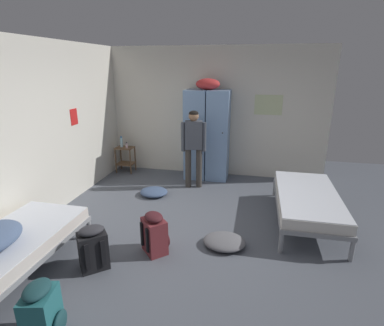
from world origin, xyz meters
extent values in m
plane|color=#565B66|center=(0.00, 0.00, 0.00)|extent=(8.03, 8.03, 0.00)
cube|color=silver|center=(0.00, 2.54, 1.35)|extent=(4.64, 0.06, 2.70)
cube|color=silver|center=(-2.29, 0.00, 1.35)|extent=(0.06, 5.02, 2.70)
cube|color=beige|center=(1.09, 2.51, 1.55)|extent=(0.55, 0.01, 0.40)
cube|color=red|center=(-2.26, 0.88, 1.45)|extent=(0.01, 0.20, 0.28)
cube|color=#7A9ECC|center=(-0.34, 2.23, 0.93)|extent=(0.44, 0.52, 1.85)
cylinder|color=black|center=(-0.22, 1.96, 1.05)|extent=(0.02, 0.03, 0.02)
cube|color=#7A9ECC|center=(0.12, 2.23, 0.93)|extent=(0.44, 0.52, 1.85)
cylinder|color=black|center=(0.24, 1.96, 1.05)|extent=(0.02, 0.03, 0.02)
ellipsoid|color=red|center=(-0.11, 2.23, 1.96)|extent=(0.48, 0.36, 0.22)
cylinder|color=brown|center=(-2.14, 2.07, 0.28)|extent=(0.03, 0.03, 0.55)
cylinder|color=brown|center=(-1.79, 2.07, 0.28)|extent=(0.03, 0.03, 0.55)
cylinder|color=brown|center=(-2.14, 2.34, 0.28)|extent=(0.03, 0.03, 0.55)
cylinder|color=brown|center=(-1.79, 2.34, 0.28)|extent=(0.03, 0.03, 0.55)
cube|color=brown|center=(-1.96, 2.20, 0.19)|extent=(0.38, 0.30, 0.02)
cube|color=brown|center=(-1.96, 2.20, 0.56)|extent=(0.38, 0.30, 0.02)
cylinder|color=gray|center=(2.13, 1.52, 0.14)|extent=(0.06, 0.06, 0.28)
cylinder|color=gray|center=(1.29, 1.52, 0.14)|extent=(0.06, 0.06, 0.28)
cylinder|color=gray|center=(2.13, -0.32, 0.14)|extent=(0.06, 0.06, 0.28)
cylinder|color=gray|center=(1.29, -0.32, 0.14)|extent=(0.06, 0.06, 0.28)
cube|color=gray|center=(1.71, 0.60, 0.31)|extent=(0.90, 1.90, 0.06)
cube|color=silver|center=(1.71, 0.60, 0.41)|extent=(0.87, 1.84, 0.14)
cube|color=silver|center=(1.71, 0.60, 0.49)|extent=(0.86, 1.82, 0.01)
cylinder|color=gray|center=(-2.13, -0.54, 0.14)|extent=(0.06, 0.06, 0.28)
cylinder|color=gray|center=(-1.29, -0.54, 0.14)|extent=(0.06, 0.06, 0.28)
cube|color=gray|center=(-1.71, -1.46, 0.31)|extent=(0.90, 1.90, 0.06)
cube|color=silver|center=(-1.71, -1.46, 0.41)|extent=(0.87, 1.84, 0.14)
cube|color=silver|center=(-1.71, -1.46, 0.49)|extent=(0.86, 1.82, 0.01)
cylinder|color=#3D3833|center=(-0.16, 1.66, 0.39)|extent=(0.12, 0.12, 0.79)
cylinder|color=#3D3833|center=(-0.37, 1.61, 0.39)|extent=(0.12, 0.12, 0.79)
cube|color=#474C56|center=(-0.27, 1.63, 1.05)|extent=(0.36, 0.26, 0.54)
cylinder|color=#474C56|center=(-0.07, 1.68, 1.02)|extent=(0.08, 0.08, 0.56)
cylinder|color=#474C56|center=(-0.46, 1.59, 1.02)|extent=(0.08, 0.08, 0.56)
sphere|color=#936B4C|center=(-0.27, 1.63, 1.41)|extent=(0.19, 0.19, 0.19)
ellipsoid|color=black|center=(-0.27, 1.63, 1.46)|extent=(0.18, 0.18, 0.11)
cylinder|color=#B2DBEA|center=(-2.04, 2.22, 0.68)|extent=(0.06, 0.06, 0.21)
cylinder|color=#2666B2|center=(-2.04, 2.22, 0.80)|extent=(0.03, 0.03, 0.03)
cylinder|color=beige|center=(-1.89, 2.16, 0.63)|extent=(0.05, 0.05, 0.11)
cylinder|color=black|center=(-1.89, 2.16, 0.69)|extent=(0.03, 0.03, 0.02)
cube|color=#23666B|center=(-0.84, -2.08, 0.23)|extent=(0.30, 0.37, 0.46)
ellipsoid|color=#193D42|center=(-0.69, -2.05, 0.15)|extent=(0.13, 0.25, 0.20)
ellipsoid|color=#193D42|center=(-0.84, -2.08, 0.50)|extent=(0.27, 0.33, 0.10)
cube|color=black|center=(-0.95, -2.19, 0.25)|extent=(0.03, 0.05, 0.32)
cube|color=black|center=(-0.99, -2.02, 0.25)|extent=(0.03, 0.05, 0.32)
cube|color=black|center=(-0.90, -1.10, 0.23)|extent=(0.40, 0.39, 0.46)
ellipsoid|color=#2D2D33|center=(-0.99, -0.99, 0.15)|extent=(0.24, 0.22, 0.20)
ellipsoid|color=#2D2D33|center=(-0.90, -1.10, 0.50)|extent=(0.36, 0.35, 0.10)
cube|color=black|center=(-0.74, -1.15, 0.25)|extent=(0.05, 0.05, 0.32)
cube|color=black|center=(-0.88, -1.26, 0.25)|extent=(0.05, 0.05, 0.32)
cube|color=maroon|center=(-0.30, -0.64, 0.23)|extent=(0.39, 0.40, 0.46)
ellipsoid|color=#42191E|center=(-0.19, -0.54, 0.15)|extent=(0.22, 0.23, 0.20)
ellipsoid|color=#42191E|center=(-0.30, -0.64, 0.50)|extent=(0.35, 0.36, 0.10)
cube|color=black|center=(-0.34, -0.80, 0.25)|extent=(0.05, 0.05, 0.32)
cube|color=black|center=(-0.46, -0.67, 0.25)|extent=(0.05, 0.05, 0.32)
ellipsoid|color=slate|center=(0.57, -0.32, 0.06)|extent=(0.57, 0.48, 0.13)
ellipsoid|color=#42567A|center=(-0.90, 1.07, 0.06)|extent=(0.51, 0.46, 0.13)
camera|label=1|loc=(0.89, -3.86, 2.30)|focal=28.29mm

